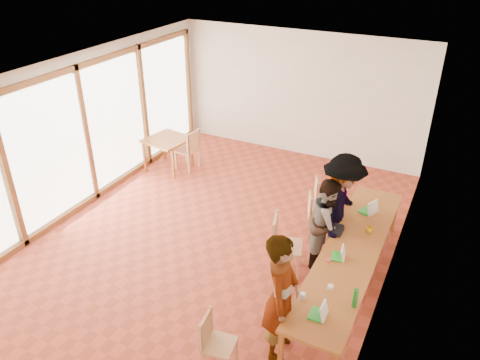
{
  "coord_description": "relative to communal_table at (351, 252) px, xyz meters",
  "views": [
    {
      "loc": [
        3.53,
        -6.22,
        5.01
      ],
      "look_at": [
        0.31,
        0.22,
        1.1
      ],
      "focal_mm": 35.0,
      "sensor_mm": 36.0,
      "label": 1
    }
  ],
  "objects": [
    {
      "name": "pink_phone",
      "position": [
        -0.24,
        -0.41,
        0.05
      ],
      "size": [
        0.05,
        0.1,
        0.01
      ],
      "primitive_type": "cube",
      "color": "#E64153",
      "rests_on": "communal_table"
    },
    {
      "name": "green_bottle",
      "position": [
        0.34,
        -1.17,
        0.19
      ],
      "size": [
        0.07,
        0.07,
        0.28
      ],
      "primitive_type": "cylinder",
      "color": "#14681E",
      "rests_on": "communal_table"
    },
    {
      "name": "chair_mid",
      "position": [
        -1.12,
        -0.05,
        -0.09
      ],
      "size": [
        0.58,
        0.58,
        0.54
      ],
      "rotation": [
        0.0,
        0.0,
        0.28
      ],
      "color": "#E0A770",
      "rests_on": "ground"
    },
    {
      "name": "chair_far",
      "position": [
        -0.96,
        1.19,
        -0.2
      ],
      "size": [
        0.51,
        0.51,
        0.44
      ],
      "rotation": [
        0.0,
        0.0,
        0.41
      ],
      "color": "#E0A770",
      "rests_on": "ground"
    },
    {
      "name": "laptop_near",
      "position": [
        -0.0,
        -1.53,
        0.1
      ],
      "size": [
        0.21,
        0.24,
        0.2
      ],
      "rotation": [
        0.0,
        0.0,
        0.01
      ],
      "color": "green",
      "rests_on": "communal_table"
    },
    {
      "name": "laptop_far",
      "position": [
        0.01,
        1.15,
        0.11
      ],
      "size": [
        0.32,
        0.34,
        0.23
      ],
      "rotation": [
        0.0,
        0.0,
        -0.42
      ],
      "color": "green",
      "rests_on": "communal_table"
    },
    {
      "name": "wall_front",
      "position": [
        -2.5,
        -3.6,
        0.8
      ],
      "size": [
        6.0,
        0.1,
        3.0
      ],
      "primitive_type": "cube",
      "color": "white",
      "rests_on": "ground"
    },
    {
      "name": "communal_table",
      "position": [
        0.0,
        0.0,
        0.0
      ],
      "size": [
        0.8,
        4.0,
        0.75
      ],
      "color": "#A26124",
      "rests_on": "ground"
    },
    {
      "name": "black_pouch",
      "position": [
        -0.32,
        0.33,
        0.09
      ],
      "size": [
        0.16,
        0.26,
        0.09
      ],
      "primitive_type": "cube",
      "color": "black",
      "rests_on": "communal_table"
    },
    {
      "name": "laptop_mid",
      "position": [
        -0.1,
        -0.28,
        0.1
      ],
      "size": [
        0.22,
        0.25,
        0.19
      ],
      "rotation": [
        0.0,
        0.0,
        0.15
      ],
      "color": "green",
      "rests_on": "communal_table"
    },
    {
      "name": "yellow_mug",
      "position": [
        0.13,
        0.57,
        0.09
      ],
      "size": [
        0.12,
        0.12,
        0.09
      ],
      "primitive_type": "imported",
      "rotation": [
        0.0,
        0.0,
        0.07
      ],
      "color": "yellow",
      "rests_on": "communal_table"
    },
    {
      "name": "ground",
      "position": [
        -2.5,
        0.4,
        -0.7
      ],
      "size": [
        8.0,
        8.0,
        0.0
      ],
      "primitive_type": "plane",
      "color": "#AC3F29",
      "rests_on": "ground"
    },
    {
      "name": "person_mid",
      "position": [
        -0.52,
        0.48,
        0.08
      ],
      "size": [
        0.61,
        0.78,
        1.57
      ],
      "primitive_type": "imported",
      "rotation": [
        0.0,
        0.0,
        1.6
      ],
      "color": "gray",
      "rests_on": "ground"
    },
    {
      "name": "person_far",
      "position": [
        -0.39,
        0.74,
        0.25
      ],
      "size": [
        0.75,
        1.25,
        1.9
      ],
      "primitive_type": "imported",
      "rotation": [
        0.0,
        0.0,
        1.6
      ],
      "color": "gray",
      "rests_on": "ground"
    },
    {
      "name": "clear_glass",
      "position": [
        -0.3,
        -1.33,
        0.09
      ],
      "size": [
        0.07,
        0.07,
        0.09
      ],
      "primitive_type": "cylinder",
      "color": "silver",
      "rests_on": "communal_table"
    },
    {
      "name": "wall_back",
      "position": [
        -2.5,
        4.4,
        0.8
      ],
      "size": [
        6.0,
        0.1,
        3.0
      ],
      "primitive_type": "cube",
      "color": "white",
      "rests_on": "ground"
    },
    {
      "name": "ceiling",
      "position": [
        -2.5,
        0.4,
        2.32
      ],
      "size": [
        6.0,
        8.0,
        0.04
      ],
      "primitive_type": "cube",
      "color": "white",
      "rests_on": "wall_back"
    },
    {
      "name": "chair_spare",
      "position": [
        -4.36,
        2.42,
        -0.11
      ],
      "size": [
        0.5,
        0.5,
        0.52
      ],
      "rotation": [
        0.0,
        0.0,
        3.02
      ],
      "color": "#E0A770",
      "rests_on": "ground"
    },
    {
      "name": "wall_right",
      "position": [
        0.5,
        0.4,
        0.8
      ],
      "size": [
        0.1,
        8.0,
        3.0
      ],
      "primitive_type": "cube",
      "color": "white",
      "rests_on": "ground"
    },
    {
      "name": "window_wall",
      "position": [
        -5.46,
        0.4,
        0.8
      ],
      "size": [
        0.1,
        8.0,
        3.0
      ],
      "primitive_type": "cube",
      "color": "white",
      "rests_on": "ground"
    },
    {
      "name": "chair_near",
      "position": [
        -1.15,
        -2.22,
        -0.2
      ],
      "size": [
        0.44,
        0.44,
        0.44
      ],
      "rotation": [
        0.0,
        0.0,
        0.14
      ],
      "color": "#E0A770",
      "rests_on": "ground"
    },
    {
      "name": "side_table",
      "position": [
        -4.85,
        2.23,
        -0.03
      ],
      "size": [
        0.9,
        0.9,
        0.75
      ],
      "rotation": [
        0.0,
        0.0,
        -0.17
      ],
      "color": "#A26124",
      "rests_on": "ground"
    },
    {
      "name": "chair_empty",
      "position": [
        -1.05,
        1.8,
        -0.2
      ],
      "size": [
        0.5,
        0.5,
        0.44
      ],
      "rotation": [
        0.0,
        0.0,
        0.41
      ],
      "color": "#E0A770",
      "rests_on": "ground"
    },
    {
      "name": "condiment_cup",
      "position": [
        -0.03,
        -0.99,
        0.08
      ],
      "size": [
        0.08,
        0.08,
        0.06
      ],
      "primitive_type": "cylinder",
      "color": "white",
      "rests_on": "communal_table"
    },
    {
      "name": "person_near",
      "position": [
        -0.49,
        -1.61,
        0.22
      ],
      "size": [
        0.56,
        0.74,
        1.84
      ],
      "primitive_type": "imported",
      "rotation": [
        0.0,
        0.0,
        1.75
      ],
      "color": "gray",
      "rests_on": "ground"
    }
  ]
}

